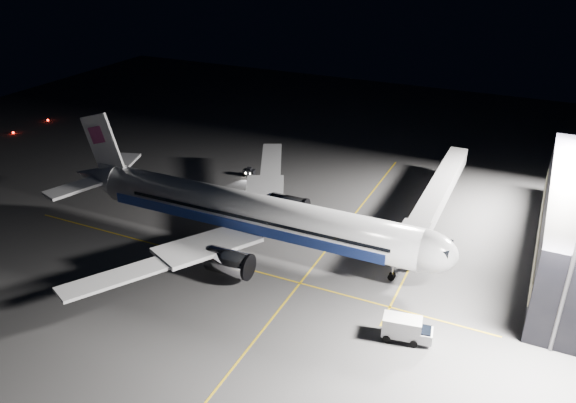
% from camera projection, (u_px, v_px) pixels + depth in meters
% --- Properties ---
extents(ground, '(200.00, 200.00, 0.00)m').
position_uv_depth(ground, '(254.00, 245.00, 81.59)').
color(ground, '#4C4C4F').
rests_on(ground, ground).
extents(guide_line_main, '(0.25, 80.00, 0.01)m').
position_uv_depth(guide_line_main, '(318.00, 261.00, 77.75)').
color(guide_line_main, gold).
rests_on(guide_line_main, ground).
extents(guide_line_cross, '(70.00, 0.25, 0.01)m').
position_uv_depth(guide_line_cross, '(233.00, 265.00, 76.72)').
color(guide_line_cross, gold).
rests_on(guide_line_cross, ground).
extents(guide_line_side, '(0.25, 40.00, 0.01)m').
position_uv_depth(guide_line_side, '(421.00, 246.00, 81.27)').
color(guide_line_side, gold).
rests_on(guide_line_side, ground).
extents(airliner, '(61.48, 54.22, 16.64)m').
position_uv_depth(airliner, '(247.00, 212.00, 79.72)').
color(airliner, silver).
rests_on(airliner, ground).
extents(jet_bridge, '(3.60, 34.40, 6.30)m').
position_uv_depth(jet_bridge, '(436.00, 196.00, 85.79)').
color(jet_bridge, '#B2B2B7').
rests_on(jet_bridge, ground).
extents(floodlight_mast_south, '(2.40, 0.67, 20.70)m').
position_uv_depth(floodlight_mast_south, '(575.00, 253.00, 55.92)').
color(floodlight_mast_south, '#59595E').
rests_on(floodlight_mast_south, ground).
extents(service_truck, '(5.79, 3.08, 2.82)m').
position_uv_depth(service_truck, '(406.00, 328.00, 62.35)').
color(service_truck, silver).
rests_on(service_truck, ground).
extents(baggage_tug, '(2.31, 1.95, 1.54)m').
position_uv_depth(baggage_tug, '(249.00, 172.00, 104.08)').
color(baggage_tug, black).
rests_on(baggage_tug, ground).
extents(safety_cone_a, '(0.46, 0.46, 0.69)m').
position_uv_depth(safety_cone_a, '(239.00, 207.00, 91.82)').
color(safety_cone_a, '#DB5209').
rests_on(safety_cone_a, ground).
extents(safety_cone_b, '(0.37, 0.37, 0.56)m').
position_uv_depth(safety_cone_b, '(322.00, 219.00, 88.33)').
color(safety_cone_b, '#DB5209').
rests_on(safety_cone_b, ground).
extents(safety_cone_c, '(0.45, 0.45, 0.68)m').
position_uv_depth(safety_cone_c, '(268.00, 212.00, 90.14)').
color(safety_cone_c, '#DB5209').
rests_on(safety_cone_c, ground).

